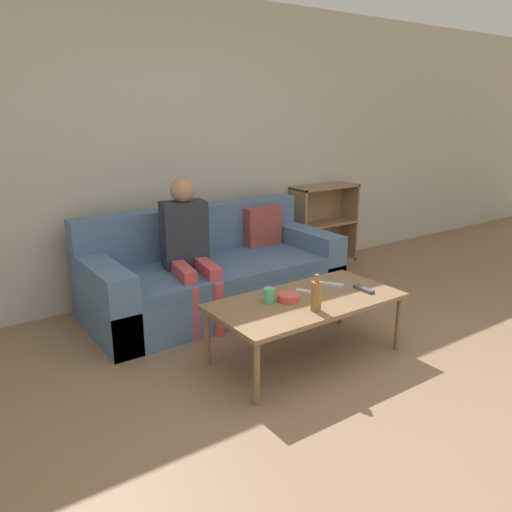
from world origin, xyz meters
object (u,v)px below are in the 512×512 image
object	(u,v)px
couch	(214,276)
person_adult	(188,241)
coffee_table	(307,304)
tv_remote_2	(364,289)
bottle	(316,295)
snack_bowl	(289,298)
bookshelf	(318,232)
cup_near	(269,295)
tv_remote_0	(332,285)
tv_remote_1	(308,292)

from	to	relation	value
couch	person_adult	world-z (taller)	person_adult
coffee_table	tv_remote_2	xyz separation A→B (m)	(0.43, -0.10, 0.05)
bottle	tv_remote_2	bearing A→B (deg)	8.64
coffee_table	snack_bowl	distance (m)	0.14
couch	person_adult	distance (m)	0.47
couch	snack_bowl	bearing A→B (deg)	-93.86
bookshelf	coffee_table	size ratio (longest dim) A/B	0.67
cup_near	tv_remote_0	distance (m)	0.56
cup_near	tv_remote_0	world-z (taller)	cup_near
tv_remote_1	person_adult	bearing A→B (deg)	80.67
bookshelf	bottle	bearing A→B (deg)	-132.14
person_adult	tv_remote_1	bearing A→B (deg)	-58.28
bookshelf	snack_bowl	world-z (taller)	bookshelf
tv_remote_2	coffee_table	bearing A→B (deg)	169.29
cup_near	snack_bowl	xyz separation A→B (m)	(0.12, -0.05, -0.03)
tv_remote_0	bottle	xyz separation A→B (m)	(-0.39, -0.27, 0.09)
cup_near	tv_remote_1	bearing A→B (deg)	-4.63
couch	coffee_table	xyz separation A→B (m)	(0.04, -1.15, 0.12)
person_adult	cup_near	bearing A→B (deg)	-75.08
coffee_table	tv_remote_2	bearing A→B (deg)	-13.41
tv_remote_0	tv_remote_1	xyz separation A→B (m)	(-0.24, -0.02, 0.00)
coffee_table	tv_remote_1	size ratio (longest dim) A/B	7.58
tv_remote_0	couch	bearing A→B (deg)	76.62
bottle	coffee_table	bearing A→B (deg)	65.97
cup_near	bookshelf	bearing A→B (deg)	40.35
person_adult	tv_remote_2	distance (m)	1.40
couch	tv_remote_0	world-z (taller)	couch
person_adult	tv_remote_0	distance (m)	1.18
person_adult	snack_bowl	xyz separation A→B (m)	(0.21, -1.01, -0.20)
bookshelf	person_adult	bearing A→B (deg)	-163.64
coffee_table	couch	bearing A→B (deg)	92.16
tv_remote_1	tv_remote_2	bearing A→B (deg)	-56.63
bookshelf	person_adult	distance (m)	1.96
coffee_table	bookshelf	bearing A→B (deg)	46.28
bottle	cup_near	bearing A→B (deg)	120.41
couch	coffee_table	size ratio (longest dim) A/B	1.65
tv_remote_0	bottle	bearing A→B (deg)	-177.28
tv_remote_1	coffee_table	bearing A→B (deg)	-165.89
bookshelf	tv_remote_1	size ratio (longest dim) A/B	5.05
tv_remote_2	snack_bowl	xyz separation A→B (m)	(-0.55, 0.15, 0.01)
tv_remote_1	bottle	distance (m)	0.31
person_adult	cup_near	xyz separation A→B (m)	(0.08, -0.96, -0.17)
person_adult	tv_remote_0	bearing A→B (deg)	-46.65
snack_bowl	person_adult	bearing A→B (deg)	101.63
couch	bookshelf	world-z (taller)	bookshelf
cup_near	bottle	xyz separation A→B (m)	(0.16, -0.28, 0.05)
coffee_table	snack_bowl	bearing A→B (deg)	159.15
person_adult	tv_remote_2	bearing A→B (deg)	-46.96
coffee_table	tv_remote_2	distance (m)	0.45
cup_near	coffee_table	bearing A→B (deg)	-21.42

